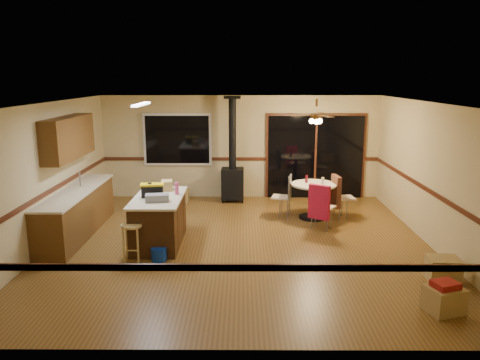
{
  "coord_description": "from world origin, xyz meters",
  "views": [
    {
      "loc": [
        0.05,
        -8.29,
        3.05
      ],
      "look_at": [
        0.0,
        0.3,
        1.15
      ],
      "focal_mm": 35.0,
      "sensor_mm": 36.0,
      "label": 1
    }
  ],
  "objects_px": {
    "kitchen_island": "(159,220)",
    "wood_stove": "(233,173)",
    "chair_right": "(337,191)",
    "blue_bucket": "(159,254)",
    "box_corner_a": "(444,300)",
    "chair_near": "(320,202)",
    "chair_left": "(286,191)",
    "bar_stool": "(132,243)",
    "dining_table": "(314,195)",
    "box_under_window": "(179,195)",
    "toolbox_grey": "(157,198)",
    "toolbox_black": "(152,191)",
    "box_corner_b": "(443,270)"
  },
  "relations": [
    {
      "from": "kitchen_island",
      "to": "wood_stove",
      "type": "bearing_deg",
      "value": 66.91
    },
    {
      "from": "chair_right",
      "to": "kitchen_island",
      "type": "bearing_deg",
      "value": -155.53
    },
    {
      "from": "blue_bucket",
      "to": "box_corner_a",
      "type": "relative_size",
      "value": 0.59
    },
    {
      "from": "box_corner_a",
      "to": "chair_near",
      "type": "bearing_deg",
      "value": 108.39
    },
    {
      "from": "chair_left",
      "to": "box_corner_a",
      "type": "relative_size",
      "value": 1.14
    },
    {
      "from": "bar_stool",
      "to": "chair_near",
      "type": "xyz_separation_m",
      "value": [
        3.41,
        1.61,
        0.28
      ]
    },
    {
      "from": "blue_bucket",
      "to": "chair_left",
      "type": "distance_m",
      "value": 3.51
    },
    {
      "from": "bar_stool",
      "to": "dining_table",
      "type": "distance_m",
      "value": 4.21
    },
    {
      "from": "kitchen_island",
      "to": "wood_stove",
      "type": "xyz_separation_m",
      "value": [
        1.3,
        3.05,
        0.28
      ]
    },
    {
      "from": "box_under_window",
      "to": "blue_bucket",
      "type": "bearing_deg",
      "value": -87.64
    },
    {
      "from": "chair_right",
      "to": "box_corner_a",
      "type": "relative_size",
      "value": 1.55
    },
    {
      "from": "bar_stool",
      "to": "dining_table",
      "type": "relative_size",
      "value": 0.65
    },
    {
      "from": "chair_left",
      "to": "bar_stool",
      "type": "bearing_deg",
      "value": -138.02
    },
    {
      "from": "toolbox_grey",
      "to": "bar_stool",
      "type": "bearing_deg",
      "value": -123.98
    },
    {
      "from": "kitchen_island",
      "to": "box_corner_a",
      "type": "distance_m",
      "value": 4.95
    },
    {
      "from": "box_under_window",
      "to": "bar_stool",
      "type": "bearing_deg",
      "value": -94.36
    },
    {
      "from": "toolbox_black",
      "to": "chair_right",
      "type": "distance_m",
      "value": 4.09
    },
    {
      "from": "kitchen_island",
      "to": "chair_right",
      "type": "bearing_deg",
      "value": 24.47
    },
    {
      "from": "dining_table",
      "to": "chair_right",
      "type": "xyz_separation_m",
      "value": [
        0.52,
        0.03,
        0.06
      ]
    },
    {
      "from": "kitchen_island",
      "to": "chair_near",
      "type": "distance_m",
      "value": 3.19
    },
    {
      "from": "toolbox_grey",
      "to": "chair_left",
      "type": "xyz_separation_m",
      "value": [
        2.47,
        2.01,
        -0.37
      ]
    },
    {
      "from": "chair_near",
      "to": "box_corner_a",
      "type": "distance_m",
      "value": 3.56
    },
    {
      "from": "dining_table",
      "to": "chair_right",
      "type": "distance_m",
      "value": 0.52
    },
    {
      "from": "wood_stove",
      "to": "chair_left",
      "type": "height_order",
      "value": "wood_stove"
    },
    {
      "from": "wood_stove",
      "to": "chair_near",
      "type": "xyz_separation_m",
      "value": [
        1.8,
        -2.28,
        -0.13
      ]
    },
    {
      "from": "toolbox_black",
      "to": "chair_left",
      "type": "bearing_deg",
      "value": 33.13
    },
    {
      "from": "chair_right",
      "to": "bar_stool",
      "type": "bearing_deg",
      "value": -147.7
    },
    {
      "from": "toolbox_grey",
      "to": "box_under_window",
      "type": "relative_size",
      "value": 0.93
    },
    {
      "from": "bar_stool",
      "to": "blue_bucket",
      "type": "height_order",
      "value": "bar_stool"
    },
    {
      "from": "bar_stool",
      "to": "chair_left",
      "type": "relative_size",
      "value": 1.24
    },
    {
      "from": "toolbox_grey",
      "to": "box_corner_b",
      "type": "xyz_separation_m",
      "value": [
        4.56,
        -1.32,
        -0.78
      ]
    },
    {
      "from": "chair_left",
      "to": "box_under_window",
      "type": "xyz_separation_m",
      "value": [
        -2.53,
        1.23,
        -0.41
      ]
    },
    {
      "from": "box_corner_a",
      "to": "box_corner_b",
      "type": "xyz_separation_m",
      "value": [
        0.39,
        0.95,
        0.02
      ]
    },
    {
      "from": "wood_stove",
      "to": "box_under_window",
      "type": "xyz_separation_m",
      "value": [
        -1.33,
        -0.12,
        -0.55
      ]
    },
    {
      "from": "wood_stove",
      "to": "box_corner_a",
      "type": "xyz_separation_m",
      "value": [
        2.91,
        -5.64,
        -0.56
      ]
    },
    {
      "from": "box_under_window",
      "to": "box_corner_b",
      "type": "height_order",
      "value": "box_corner_b"
    },
    {
      "from": "chair_right",
      "to": "toolbox_black",
      "type": "bearing_deg",
      "value": -156.06
    },
    {
      "from": "toolbox_grey",
      "to": "wood_stove",
      "type": "bearing_deg",
      "value": 69.47
    },
    {
      "from": "chair_left",
      "to": "blue_bucket",
      "type": "bearing_deg",
      "value": -133.1
    },
    {
      "from": "toolbox_grey",
      "to": "chair_left",
      "type": "relative_size",
      "value": 0.79
    },
    {
      "from": "chair_near",
      "to": "box_under_window",
      "type": "relative_size",
      "value": 1.59
    },
    {
      "from": "chair_left",
      "to": "toolbox_black",
      "type": "bearing_deg",
      "value": -146.87
    },
    {
      "from": "blue_bucket",
      "to": "dining_table",
      "type": "height_order",
      "value": "dining_table"
    },
    {
      "from": "toolbox_grey",
      "to": "dining_table",
      "type": "bearing_deg",
      "value": 32.31
    },
    {
      "from": "chair_near",
      "to": "chair_left",
      "type": "bearing_deg",
      "value": 122.61
    },
    {
      "from": "bar_stool",
      "to": "chair_right",
      "type": "height_order",
      "value": "chair_right"
    },
    {
      "from": "toolbox_grey",
      "to": "box_corner_b",
      "type": "height_order",
      "value": "toolbox_grey"
    },
    {
      "from": "chair_right",
      "to": "box_corner_b",
      "type": "distance_m",
      "value": 3.45
    },
    {
      "from": "kitchen_island",
      "to": "blue_bucket",
      "type": "bearing_deg",
      "value": -81.24
    },
    {
      "from": "kitchen_island",
      "to": "box_corner_a",
      "type": "relative_size",
      "value": 3.72
    }
  ]
}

